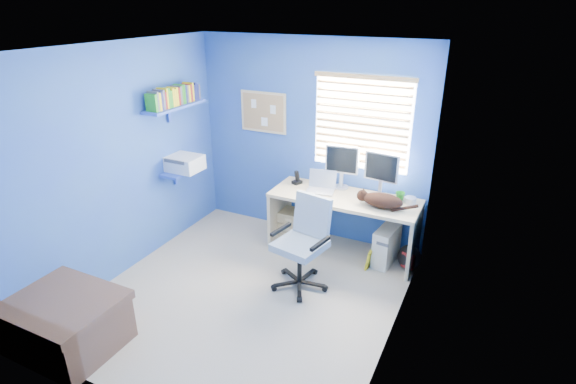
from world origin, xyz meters
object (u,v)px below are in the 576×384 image
at_px(cat, 383,201).
at_px(tower_pc, 386,245).
at_px(office_chair, 303,254).
at_px(desk, 343,225).
at_px(laptop, 321,183).

relative_size(cat, tower_pc, 1.00).
bearing_deg(tower_pc, office_chair, -122.84).
bearing_deg(desk, cat, -10.94).
bearing_deg(office_chair, laptop, 100.22).
bearing_deg(cat, office_chair, -128.40).
xyz_separation_m(tower_pc, office_chair, (-0.71, -0.83, 0.15)).
xyz_separation_m(cat, tower_pc, (0.07, 0.08, -0.60)).
bearing_deg(laptop, cat, -18.05).
distance_m(cat, tower_pc, 0.61).
xyz_separation_m(cat, office_chair, (-0.63, -0.75, -0.45)).
xyz_separation_m(laptop, office_chair, (0.16, -0.86, -0.48)).
bearing_deg(laptop, tower_pc, -12.07).
bearing_deg(cat, laptop, 173.73).
bearing_deg(desk, office_chair, -100.84).
distance_m(desk, office_chair, 0.85).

